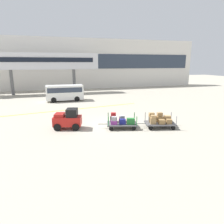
# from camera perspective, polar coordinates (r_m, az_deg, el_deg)

# --- Properties ---
(ground_plane) EXTENTS (120.00, 120.00, 0.00)m
(ground_plane) POSITION_cam_1_polar(r_m,az_deg,el_deg) (17.07, 0.21, -3.45)
(ground_plane) COLOR #A8A08E
(apron_lead_line) EXTENTS (15.71, 2.89, 0.01)m
(apron_lead_line) POSITION_cam_1_polar(r_m,az_deg,el_deg) (22.90, -10.97, 0.70)
(apron_lead_line) COLOR yellow
(apron_lead_line) RESTS_ON ground_plane
(terminal_building) EXTENTS (51.20, 2.51, 9.60)m
(terminal_building) POSITION_cam_1_polar(r_m,az_deg,el_deg) (41.89, -10.31, 13.04)
(terminal_building) COLOR silver
(terminal_building) RESTS_ON ground_plane
(jet_bridge) EXTENTS (19.78, 3.00, 6.55)m
(jet_bridge) POSITION_cam_1_polar(r_m,az_deg,el_deg) (35.75, -21.53, 12.94)
(jet_bridge) COLOR silver
(jet_bridge) RESTS_ON ground_plane
(baggage_tug) EXTENTS (2.31, 1.67, 1.58)m
(baggage_tug) POSITION_cam_1_polar(r_m,az_deg,el_deg) (16.13, -12.15, -1.99)
(baggage_tug) COLOR red
(baggage_tug) RESTS_ON ground_plane
(baggage_cart_lead) EXTENTS (3.09, 1.93, 1.17)m
(baggage_cart_lead) POSITION_cam_1_polar(r_m,az_deg,el_deg) (15.98, 2.68, -2.67)
(baggage_cart_lead) COLOR #4C4C4F
(baggage_cart_lead) RESTS_ON ground_plane
(baggage_cart_middle) EXTENTS (3.09, 1.93, 1.15)m
(baggage_cart_middle) POSITION_cam_1_polar(r_m,az_deg,el_deg) (16.54, 13.04, -2.32)
(baggage_cart_middle) COLOR #4C4C4F
(baggage_cart_middle) RESTS_ON ground_plane
(shuttle_van) EXTENTS (4.81, 1.99, 2.10)m
(shuttle_van) POSITION_cam_1_polar(r_m,az_deg,el_deg) (28.20, -13.02, 5.51)
(shuttle_van) COLOR white
(shuttle_van) RESTS_ON ground_plane
(safety_cone_near) EXTENTS (0.36, 0.36, 0.55)m
(safety_cone_near) POSITION_cam_1_polar(r_m,az_deg,el_deg) (18.91, -13.65, -1.29)
(safety_cone_near) COLOR #EA590F
(safety_cone_near) RESTS_ON ground_plane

